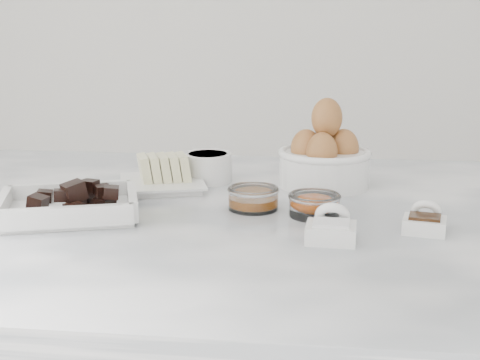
% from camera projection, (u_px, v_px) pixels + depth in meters
% --- Properties ---
extents(marble_slab, '(1.20, 0.80, 0.04)m').
position_uv_depth(marble_slab, '(224.00, 224.00, 0.99)').
color(marble_slab, white).
rests_on(marble_slab, cabinet).
extents(chocolate_dish, '(0.23, 0.20, 0.05)m').
position_uv_depth(chocolate_dish, '(68.00, 202.00, 0.95)').
color(chocolate_dish, white).
rests_on(chocolate_dish, marble_slab).
extents(butter_plate, '(0.17, 0.17, 0.06)m').
position_uv_depth(butter_plate, '(160.00, 176.00, 1.11)').
color(butter_plate, white).
rests_on(butter_plate, marble_slab).
extents(sugar_ramekin, '(0.08, 0.08, 0.05)m').
position_uv_depth(sugar_ramekin, '(208.00, 166.00, 1.15)').
color(sugar_ramekin, white).
rests_on(sugar_ramekin, marble_slab).
extents(egg_bowl, '(0.16, 0.16, 0.15)m').
position_uv_depth(egg_bowl, '(324.00, 158.00, 1.12)').
color(egg_bowl, white).
rests_on(egg_bowl, marble_slab).
extents(honey_bowl, '(0.08, 0.08, 0.03)m').
position_uv_depth(honey_bowl, '(253.00, 198.00, 0.99)').
color(honey_bowl, white).
rests_on(honey_bowl, marble_slab).
extents(zest_bowl, '(0.08, 0.08, 0.03)m').
position_uv_depth(zest_bowl, '(314.00, 204.00, 0.96)').
color(zest_bowl, white).
rests_on(zest_bowl, marble_slab).
extents(vanilla_spoon, '(0.06, 0.08, 0.04)m').
position_uv_depth(vanilla_spoon, '(425.00, 221.00, 0.89)').
color(vanilla_spoon, white).
rests_on(vanilla_spoon, marble_slab).
extents(salt_spoon, '(0.07, 0.08, 0.05)m').
position_uv_depth(salt_spoon, '(331.00, 228.00, 0.85)').
color(salt_spoon, white).
rests_on(salt_spoon, marble_slab).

